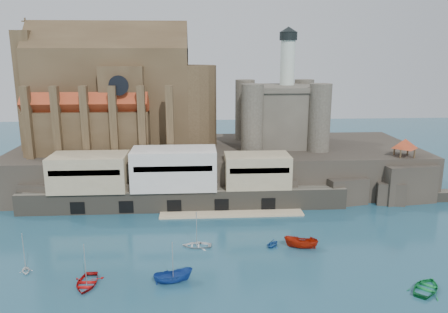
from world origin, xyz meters
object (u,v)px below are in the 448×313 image
at_px(castle_keep, 280,112).
at_px(pavilion, 405,145).
at_px(boat_2, 173,282).
at_px(boat_0, 87,285).
at_px(church, 119,98).

relative_size(castle_keep, pavilion, 4.58).
xyz_separation_m(pavilion, boat_2, (-50.82, -35.12, -12.73)).
xyz_separation_m(pavilion, boat_0, (-63.42, -35.08, -12.73)).
xyz_separation_m(boat_0, boat_2, (12.60, -0.04, 0.00)).
relative_size(church, castle_keep, 1.60).
relative_size(castle_keep, boat_0, 4.75).
distance_m(pavilion, boat_2, 63.07).
bearing_deg(church, boat_2, -73.28).
xyz_separation_m(church, boat_0, (2.71, -50.93, -22.13)).
bearing_deg(pavilion, castle_keep, 149.82).
xyz_separation_m(church, boat_2, (15.31, -50.97, -22.13)).
height_order(boat_0, boat_2, boat_0).
distance_m(church, boat_2, 57.64).
xyz_separation_m(castle_keep, boat_2, (-24.89, -50.19, -18.31)).
bearing_deg(boat_2, boat_0, 76.87).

